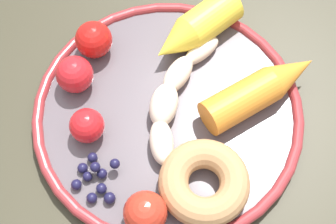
{
  "coord_description": "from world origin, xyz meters",
  "views": [
    {
      "loc": [
        0.18,
        -0.11,
        1.24
      ],
      "look_at": [
        -0.01,
        0.04,
        0.75
      ],
      "focal_mm": 54.21,
      "sensor_mm": 36.0,
      "label": 1
    }
  ],
  "objects": [
    {
      "name": "dining_table",
      "position": [
        0.0,
        0.0,
        0.63
      ],
      "size": [
        0.93,
        0.72,
        0.74
      ],
      "color": "#353222",
      "rests_on": "ground_plane"
    },
    {
      "name": "plate",
      "position": [
        -0.01,
        0.04,
        0.75
      ],
      "size": [
        0.3,
        0.3,
        0.02
      ],
      "color": "#544B51",
      "rests_on": "dining_table"
    },
    {
      "name": "banana",
      "position": [
        -0.0,
        0.05,
        0.76
      ],
      "size": [
        0.14,
        0.17,
        0.03
      ],
      "color": "beige",
      "rests_on": "plate"
    },
    {
      "name": "carrot_orange",
      "position": [
        0.04,
        0.13,
        0.77
      ],
      "size": [
        0.06,
        0.14,
        0.04
      ],
      "color": "orange",
      "rests_on": "plate"
    },
    {
      "name": "carrot_yellow",
      "position": [
        -0.06,
        0.13,
        0.77
      ],
      "size": [
        0.04,
        0.11,
        0.04
      ],
      "color": "yellow",
      "rests_on": "plate"
    },
    {
      "name": "donut",
      "position": [
        0.08,
        0.02,
        0.76
      ],
      "size": [
        0.12,
        0.12,
        0.03
      ],
      "primitive_type": "torus",
      "rotation": [
        0.0,
        0.0,
        1.24
      ],
      "color": "tan",
      "rests_on": "plate"
    },
    {
      "name": "blueberry_pile",
      "position": [
        0.01,
        -0.06,
        0.76
      ],
      "size": [
        0.06,
        0.05,
        0.02
      ],
      "color": "#191638",
      "rests_on": "plate"
    },
    {
      "name": "tomato_near",
      "position": [
        -0.04,
        -0.04,
        0.77
      ],
      "size": [
        0.04,
        0.04,
        0.04
      ],
      "primitive_type": "sphere",
      "color": "red",
      "rests_on": "plate"
    },
    {
      "name": "tomato_mid",
      "position": [
        0.07,
        -0.05,
        0.77
      ],
      "size": [
        0.04,
        0.04,
        0.04
      ],
      "primitive_type": "sphere",
      "color": "red",
      "rests_on": "plate"
    },
    {
      "name": "tomato_far",
      "position": [
        -0.12,
        0.03,
        0.77
      ],
      "size": [
        0.04,
        0.04,
        0.04
      ],
      "primitive_type": "sphere",
      "color": "red",
      "rests_on": "plate"
    },
    {
      "name": "tomato_extra",
      "position": [
        -0.1,
        -0.01,
        0.77
      ],
      "size": [
        0.04,
        0.04,
        0.04
      ],
      "primitive_type": "sphere",
      "color": "red",
      "rests_on": "plate"
    }
  ]
}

